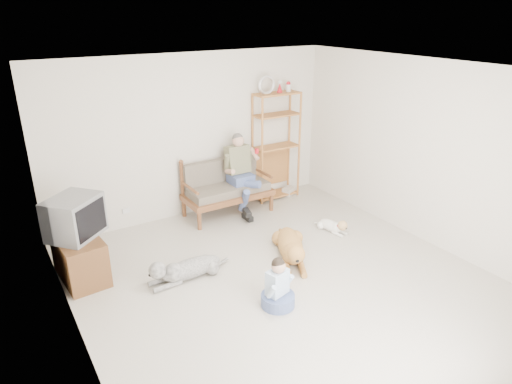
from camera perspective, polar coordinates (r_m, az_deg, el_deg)
floor at (r=6.05m, az=4.01°, el=-11.46°), size 5.50×5.50×0.00m
ceiling at (r=5.09m, az=4.84°, el=14.80°), size 5.50×5.50×0.00m
wall_back at (r=7.70m, az=-7.83°, el=6.90°), size 5.00×0.00×5.00m
wall_left at (r=4.54m, az=-22.19°, el=-5.67°), size 0.00×5.50×5.50m
wall_right at (r=7.12m, az=20.91°, el=4.40°), size 0.00×5.50×5.50m
loveseat at (r=7.86m, az=-3.78°, el=0.74°), size 1.50×0.71×0.95m
man at (r=7.72m, az=-1.65°, el=1.60°), size 0.53×0.75×1.22m
etagere at (r=8.35m, az=2.53°, el=5.83°), size 0.87×0.38×2.27m
book_stack at (r=8.76m, az=4.08°, el=0.12°), size 0.28×0.24×0.15m
tv_stand at (r=6.44m, az=-21.21°, el=-7.72°), size 0.57×0.94×0.60m
crt_tv at (r=6.23m, az=-21.72°, el=-2.95°), size 0.82×0.81×0.53m
wall_outlet at (r=7.64m, az=-15.92°, el=-2.26°), size 0.12×0.02×0.08m
golden_retriever at (r=6.54m, az=4.43°, el=-6.93°), size 0.78×1.31×0.43m
shaggy_dog at (r=6.14m, az=-9.00°, el=-9.52°), size 1.25×0.32×0.37m
terrier at (r=7.39m, az=9.71°, el=-4.20°), size 0.27×0.67×0.25m
child at (r=5.55m, az=2.74°, el=-11.97°), size 0.41×0.41×0.65m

